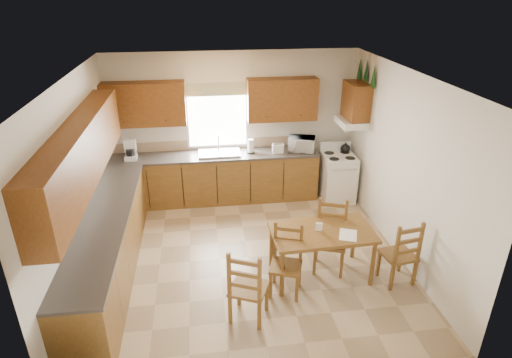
{
  "coord_description": "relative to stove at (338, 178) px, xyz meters",
  "views": [
    {
      "loc": [
        -0.61,
        -5.31,
        3.77
      ],
      "look_at": [
        0.15,
        0.3,
        1.15
      ],
      "focal_mm": 30.0,
      "sensor_mm": 36.0,
      "label": 1
    }
  ],
  "objects": [
    {
      "name": "upper_cab_back_left",
      "position": [
        -3.43,
        0.41,
        1.42
      ],
      "size": [
        1.41,
        0.33,
        0.75
      ],
      "primitive_type": "cube",
      "color": "brown",
      "rests_on": "wall_back"
    },
    {
      "name": "table_card",
      "position": [
        -0.99,
        -2.23,
        0.36
      ],
      "size": [
        0.09,
        0.04,
        0.12
      ],
      "primitive_type": "cube",
      "rotation": [
        0.0,
        0.0,
        -0.23
      ],
      "color": "white",
      "rests_on": "dining_table"
    },
    {
      "name": "window_frame",
      "position": [
        -2.18,
        0.54,
        1.12
      ],
      "size": [
        1.13,
        0.02,
        1.18
      ],
      "primitive_type": "cube",
      "color": "silver",
      "rests_on": "wall_back"
    },
    {
      "name": "sink_basin",
      "position": [
        -2.18,
        0.27,
        0.51
      ],
      "size": [
        0.75,
        0.45,
        0.04
      ],
      "primitive_type": "cube",
      "color": "silver",
      "rests_on": "counter_back"
    },
    {
      "name": "chair_near_right",
      "position": [
        0.06,
        -2.49,
        0.06
      ],
      "size": [
        0.47,
        0.45,
        0.97
      ],
      "primitive_type": "cube",
      "rotation": [
        0.0,
        0.0,
        3.3
      ],
      "color": "brown",
      "rests_on": "floor"
    },
    {
      "name": "ceiling",
      "position": [
        -1.88,
        -1.68,
        2.27
      ],
      "size": [
        4.5,
        4.5,
        0.0
      ],
      "primitive_type": "plane",
      "color": "olive",
      "rests_on": "floor"
    },
    {
      "name": "dining_table",
      "position": [
        -0.95,
        -2.24,
        -0.07
      ],
      "size": [
        1.4,
        0.84,
        0.73
      ],
      "primitive_type": "cube",
      "rotation": [
        0.0,
        0.0,
        0.04
      ],
      "color": "brown",
      "rests_on": "floor"
    },
    {
      "name": "floor",
      "position": [
        -1.88,
        -1.68,
        -0.43
      ],
      "size": [
        4.5,
        4.5,
        0.0
      ],
      "primitive_type": "plane",
      "color": "tan",
      "rests_on": "ground"
    },
    {
      "name": "lower_cab_left",
      "position": [
        -3.83,
        -1.83,
        0.01
      ],
      "size": [
        0.6,
        3.6,
        0.88
      ],
      "primitive_type": "cube",
      "color": "brown",
      "rests_on": "floor"
    },
    {
      "name": "microwave",
      "position": [
        -0.66,
        0.24,
        0.62
      ],
      "size": [
        0.52,
        0.43,
        0.27
      ],
      "primitive_type": "imported",
      "rotation": [
        0.0,
        0.0,
        -0.29
      ],
      "color": "silver",
      "rests_on": "counter_back"
    },
    {
      "name": "counter_back",
      "position": [
        -2.25,
        0.27,
        0.47
      ],
      "size": [
        3.75,
        0.63,
        0.04
      ],
      "primitive_type": "cube",
      "color": "#3E3935",
      "rests_on": "lower_cab_back"
    },
    {
      "name": "pine_decal_a",
      "position": [
        0.33,
        -0.35,
        1.95
      ],
      "size": [
        0.22,
        0.22,
        0.36
      ],
      "primitive_type": "cone",
      "color": "#144019",
      "rests_on": "wall_right"
    },
    {
      "name": "stove",
      "position": [
        0.0,
        0.0,
        0.0
      ],
      "size": [
        0.59,
        0.61,
        0.86
      ],
      "primitive_type": "cube",
      "rotation": [
        0.0,
        0.0,
        -0.01
      ],
      "color": "silver",
      "rests_on": "floor"
    },
    {
      "name": "lower_cab_back",
      "position": [
        -2.25,
        0.27,
        0.01
      ],
      "size": [
        3.75,
        0.6,
        0.88
      ],
      "primitive_type": "cube",
      "color": "brown",
      "rests_on": "floor"
    },
    {
      "name": "upper_cab_back_right",
      "position": [
        -1.02,
        0.41,
        1.42
      ],
      "size": [
        1.25,
        0.33,
        0.75
      ],
      "primitive_type": "cube",
      "color": "brown",
      "rests_on": "wall_back"
    },
    {
      "name": "wall_front",
      "position": [
        -1.88,
        -3.93,
        0.92
      ],
      "size": [
        4.5,
        4.5,
        0.0
      ],
      "primitive_type": "plane",
      "color": "silver",
      "rests_on": "floor"
    },
    {
      "name": "upper_cab_stove",
      "position": [
        0.2,
        -0.03,
        1.47
      ],
      "size": [
        0.33,
        0.62,
        0.62
      ],
      "primitive_type": "cube",
      "color": "brown",
      "rests_on": "wall_right"
    },
    {
      "name": "table_paper",
      "position": [
        -0.64,
        -2.39,
        0.3
      ],
      "size": [
        0.32,
        0.36,
        0.0
      ],
      "primitive_type": "cube",
      "rotation": [
        0.0,
        0.0,
        -0.36
      ],
      "color": "white",
      "rests_on": "dining_table"
    },
    {
      "name": "chair_far_right",
      "position": [
        -1.49,
        -2.52,
        0.04
      ],
      "size": [
        0.5,
        0.49,
        0.95
      ],
      "primitive_type": "cube",
      "rotation": [
        0.0,
        0.0,
        -0.33
      ],
      "color": "brown",
      "rests_on": "floor"
    },
    {
      "name": "counter_left",
      "position": [
        -3.83,
        -1.83,
        0.47
      ],
      "size": [
        0.63,
        3.6,
        0.04
      ],
      "primitive_type": "cube",
      "color": "#3E3935",
      "rests_on": "lower_cab_left"
    },
    {
      "name": "wall_back",
      "position": [
        -1.88,
        0.57,
        0.92
      ],
      "size": [
        4.5,
        4.5,
        0.0
      ],
      "primitive_type": "plane",
      "color": "silver",
      "rests_on": "floor"
    },
    {
      "name": "range_hood",
      "position": [
        0.15,
        -0.03,
        1.09
      ],
      "size": [
        0.44,
        0.62,
        0.12
      ],
      "primitive_type": "cube",
      "color": "silver",
      "rests_on": "wall_right"
    },
    {
      "name": "pine_decal_b",
      "position": [
        0.33,
        -0.03,
        1.99
      ],
      "size": [
        0.22,
        0.22,
        0.36
      ],
      "primitive_type": "cone",
      "color": "#144019",
      "rests_on": "wall_right"
    },
    {
      "name": "backsplash",
      "position": [
        -2.25,
        0.56,
        0.58
      ],
      "size": [
        3.75,
        0.01,
        0.18
      ],
      "primitive_type": "cube",
      "color": "#937C5F",
      "rests_on": "counter_back"
    },
    {
      "name": "wall_right",
      "position": [
        0.37,
        -1.68,
        0.92
      ],
      "size": [
        4.5,
        4.5,
        0.0
      ],
      "primitive_type": "plane",
      "color": "silver",
      "rests_on": "floor"
    },
    {
      "name": "paper_towel",
      "position": [
        -1.61,
        0.26,
        0.62
      ],
      "size": [
        0.14,
        0.14,
        0.26
      ],
      "primitive_type": "cylinder",
      "rotation": [
        0.0,
        0.0,
        0.32
      ],
      "color": "white",
      "rests_on": "counter_back"
    },
    {
      "name": "toaster",
      "position": [
        -1.11,
        0.21,
        0.57
      ],
      "size": [
        0.2,
        0.13,
        0.16
      ],
      "primitive_type": "cube",
      "rotation": [
        0.0,
        0.0,
        -0.03
      ],
      "color": "silver",
      "rests_on": "counter_back"
    },
    {
      "name": "window_valance",
      "position": [
        -2.18,
        0.51,
        1.62
      ],
      "size": [
        1.19,
        0.01,
        0.24
      ],
      "primitive_type": "cube",
      "color": "#576F3D",
      "rests_on": "wall_back"
    },
    {
      "name": "coffeemaker",
      "position": [
        -3.74,
        0.24,
        0.66
      ],
      "size": [
        0.26,
        0.29,
        0.34
      ],
      "primitive_type": "cube",
      "rotation": [
        0.0,
        0.0,
        0.29
      ],
      "color": "silver",
      "rests_on": "counter_back"
    },
    {
      "name": "chair_far_left",
      "position": [
        -0.78,
        -2.1,
        0.08
      ],
      "size": [
        0.54,
        0.53,
        1.03
      ],
      "primitive_type": "cube",
      "rotation": [
        0.0,
        0.0,
        -0.34
      ],
      "color": "brown",
      "rests_on": "floor"
    },
    {
      "name": "pine_decal_c",
      "position": [
        0.33,
        0.29,
        1.95
      ],
      "size": [
        0.22,
        0.22,
        0.36
      ],
      "primitive_type": "cone",
      "color": "#144019",
      "rests_on": "wall_right"
    },
    {
      "name": "wall_left",
      "position": [
        -4.13,
        -1.68,
        0.92
      ],
      "size": [
        4.5,
        4.5,
        0.0
      ],
      "primitive_type": "plane",
      "color": "silver",
      "rests_on": "floor"
    },
    {
      "name": "upper_cab_left",
      "position": [
        -3.96,
        -1.83,
        1.42
      ],
      "size": [
        0.33,
        3.6,
        0.75
      ],
      "primitive_type": "cube",
      "color": "brown",
      "rests_on": "wall_left"
    },
    {
      "name": "chair_near_left",
      "position": [
        -2.03,
        -2.92,
        0.07
      ],
      "size": [
        0.55,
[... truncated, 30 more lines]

